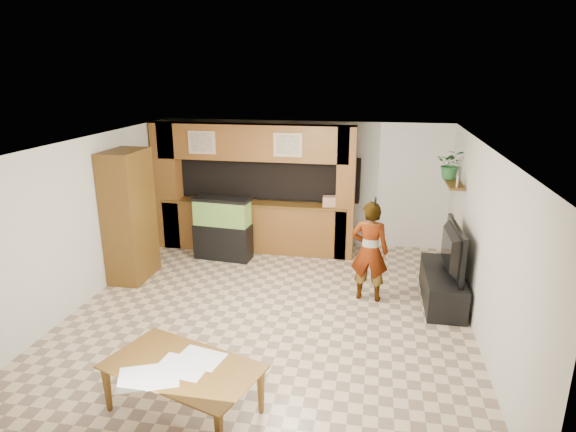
% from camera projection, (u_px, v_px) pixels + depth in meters
% --- Properties ---
extents(floor, '(6.50, 6.50, 0.00)m').
position_uv_depth(floor, '(271.00, 310.00, 7.53)').
color(floor, beige).
rests_on(floor, ground).
extents(ceiling, '(6.50, 6.50, 0.00)m').
position_uv_depth(ceiling, '(269.00, 144.00, 6.78)').
color(ceiling, white).
rests_on(ceiling, wall_back).
extents(wall_back, '(6.00, 0.00, 6.00)m').
position_uv_depth(wall_back, '(303.00, 183.00, 10.21)').
color(wall_back, beige).
rests_on(wall_back, floor).
extents(wall_left, '(0.00, 6.50, 6.50)m').
position_uv_depth(wall_left, '(87.00, 220.00, 7.68)').
color(wall_left, beige).
rests_on(wall_left, floor).
extents(wall_right, '(0.00, 6.50, 6.50)m').
position_uv_depth(wall_right, '(482.00, 244.00, 6.63)').
color(wall_right, beige).
rests_on(wall_right, floor).
extents(partition, '(4.20, 0.99, 2.60)m').
position_uv_depth(partition, '(253.00, 187.00, 9.80)').
color(partition, brown).
rests_on(partition, floor).
extents(wall_clock, '(0.05, 0.25, 0.25)m').
position_uv_depth(wall_clock, '(117.00, 171.00, 8.44)').
color(wall_clock, black).
rests_on(wall_clock, wall_left).
extents(wall_shelf, '(0.25, 0.90, 0.04)m').
position_uv_depth(wall_shelf, '(454.00, 184.00, 8.38)').
color(wall_shelf, brown).
rests_on(wall_shelf, wall_right).
extents(pantry_cabinet, '(0.58, 0.94, 2.30)m').
position_uv_depth(pantry_cabinet, '(129.00, 216.00, 8.40)').
color(pantry_cabinet, brown).
rests_on(pantry_cabinet, floor).
extents(trash_can, '(0.30, 0.30, 0.56)m').
position_uv_depth(trash_can, '(137.00, 262.00, 8.67)').
color(trash_can, '#B2B2B7').
rests_on(trash_can, floor).
extents(aquarium, '(1.12, 0.42, 1.24)m').
position_uv_depth(aquarium, '(223.00, 229.00, 9.43)').
color(aquarium, black).
rests_on(aquarium, floor).
extents(tv_stand, '(0.58, 1.58, 0.53)m').
position_uv_depth(tv_stand, '(442.00, 286.00, 7.73)').
color(tv_stand, black).
rests_on(tv_stand, floor).
extents(television, '(0.22, 1.35, 0.77)m').
position_uv_depth(television, '(446.00, 248.00, 7.54)').
color(television, black).
rests_on(television, tv_stand).
extents(photo_frame, '(0.06, 0.15, 0.19)m').
position_uv_depth(photo_frame, '(457.00, 181.00, 8.02)').
color(photo_frame, tan).
rests_on(photo_frame, wall_shelf).
extents(potted_plant, '(0.56, 0.51, 0.53)m').
position_uv_depth(potted_plant, '(451.00, 164.00, 8.56)').
color(potted_plant, '#26602F').
rests_on(potted_plant, wall_shelf).
extents(person, '(0.64, 0.46, 1.65)m').
position_uv_depth(person, '(370.00, 251.00, 7.67)').
color(person, '#A38459').
rests_on(person, floor).
extents(microphone, '(0.03, 0.10, 0.15)m').
position_uv_depth(microphone, '(375.00, 201.00, 7.25)').
color(microphone, black).
rests_on(microphone, person).
extents(dining_table, '(1.86, 1.38, 0.58)m').
position_uv_depth(dining_table, '(182.00, 391.00, 5.17)').
color(dining_table, brown).
rests_on(dining_table, floor).
extents(newspaper_a, '(0.59, 0.46, 0.01)m').
position_uv_depth(newspaper_a, '(182.00, 367.00, 5.09)').
color(newspaper_a, silver).
rests_on(newspaper_a, dining_table).
extents(newspaper_b, '(0.74, 0.65, 0.01)m').
position_uv_depth(newspaper_b, '(149.00, 377.00, 4.92)').
color(newspaper_b, silver).
rests_on(newspaper_b, dining_table).
extents(newspaper_c, '(0.56, 0.46, 0.01)m').
position_uv_depth(newspaper_c, '(200.00, 358.00, 5.25)').
color(newspaper_c, silver).
rests_on(newspaper_c, dining_table).
extents(counter_box, '(0.31, 0.22, 0.20)m').
position_uv_depth(counter_box, '(330.00, 201.00, 9.39)').
color(counter_box, '#A87D5B').
rests_on(counter_box, partition).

